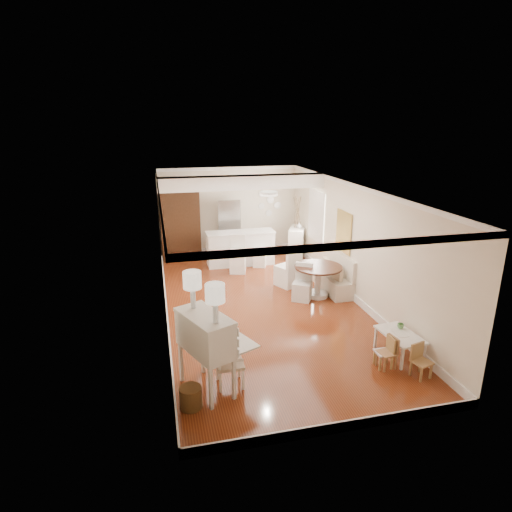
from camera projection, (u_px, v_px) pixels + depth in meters
name	position (u px, v px, depth m)	size (l,w,h in m)	color
room	(261.00, 221.00, 9.90)	(9.00, 9.04, 2.82)	brown
secretary_bureau	(206.00, 353.00, 6.80)	(1.05, 1.07, 1.34)	silver
gustavian_armchair	(230.00, 363.00, 7.01)	(0.47, 0.47, 0.82)	white
wicker_basket	(191.00, 397.00, 6.51)	(0.34, 0.34, 0.34)	brown
kids_table	(399.00, 345.00, 7.92)	(0.55, 0.92, 0.46)	white
kids_chair_a	(387.00, 352.00, 7.53)	(0.29, 0.29, 0.60)	#A07148
kids_chair_b	(384.00, 352.00, 7.56)	(0.28, 0.28, 0.59)	tan
kids_chair_c	(422.00, 361.00, 7.24)	(0.29, 0.29, 0.60)	#A17849
banquette	(333.00, 272.00, 10.95)	(0.52, 1.60, 0.98)	silver
dining_table	(318.00, 281.00, 10.58)	(1.17, 1.17, 0.80)	#462316
slip_chair_near	(302.00, 282.00, 10.37)	(0.43, 0.44, 0.90)	white
slip_chair_far	(288.00, 266.00, 11.25)	(0.52, 0.54, 1.09)	white
breakfast_counter	(241.00, 248.00, 12.94)	(2.05, 0.65, 1.03)	white
bar_stool_left	(238.00, 254.00, 12.23)	(0.44, 0.44, 1.09)	white
bar_stool_right	(260.00, 252.00, 12.78)	(0.37, 0.37, 0.92)	white
pantry_cabinet	(180.00, 223.00, 13.37)	(1.20, 0.60, 2.30)	#381E11
fridge	(240.00, 227.00, 13.84)	(0.75, 0.65, 1.80)	silver
sideboard	(297.00, 243.00, 13.65)	(0.45, 1.01, 0.96)	white
pencil_cup	(400.00, 326.00, 8.05)	(0.12, 0.12, 0.10)	#68A761
branch_vase	(299.00, 225.00, 13.46)	(0.17, 0.17, 0.18)	white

